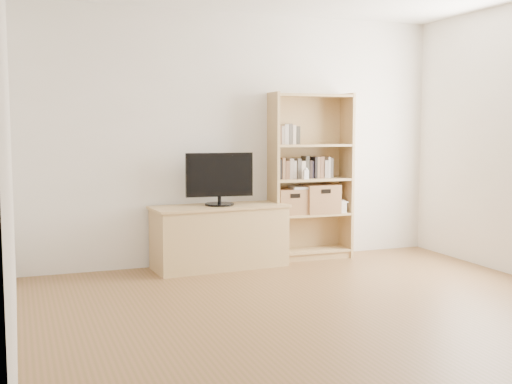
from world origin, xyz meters
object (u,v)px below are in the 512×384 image
basket_left (290,202)px  baby_monitor (306,175)px  basket_right (320,199)px  laptop (305,187)px  bookshelf (311,176)px  tv_stand (220,238)px  television (219,179)px

basket_left → baby_monitor: bearing=-34.6°
basket_right → laptop: 0.22m
bookshelf → tv_stand: bearing=-173.9°
laptop → basket_right: bearing=5.6°
television → basket_left: bearing=12.1°
basket_left → basket_right: basket_right is taller
basket_right → laptop: bearing=-177.1°
tv_stand → laptop: size_ratio=4.13×
baby_monitor → tv_stand: bearing=177.7°
tv_stand → laptop: 1.10m
basket_right → bookshelf: bearing=177.6°
television → baby_monitor: size_ratio=6.75×
television → baby_monitor: (0.96, -0.01, 0.02)m
basket_left → basket_right: bearing=-0.4°
tv_stand → basket_left: (0.82, 0.09, 0.33)m
basket_left → laptop: laptop is taller
basket_left → television: bearing=-172.9°
bookshelf → laptop: bearing=-169.2°
bookshelf → basket_right: 0.27m
television → baby_monitor: 0.96m
bookshelf → baby_monitor: size_ratio=17.72×
television → basket_right: television is taller
bookshelf → laptop: size_ratio=5.54×
basket_left → laptop: (0.17, -0.01, 0.15)m
television → laptop: television is taller
baby_monitor → laptop: size_ratio=0.31×
baby_monitor → laptop: bearing=67.8°
basket_left → basket_right: size_ratio=0.88×
baby_monitor → basket_left: size_ratio=0.31×
bookshelf → laptop: bookshelf is taller
television → baby_monitor: bearing=5.4°
tv_stand → laptop: bearing=0.4°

